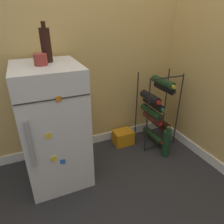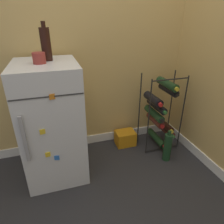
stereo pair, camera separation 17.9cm
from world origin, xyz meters
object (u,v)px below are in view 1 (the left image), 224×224
soda_box (123,137)px  wine_rack (157,110)px  fridge_top_bottle (46,45)px  mini_fridge (54,125)px  loose_bottle_floor (166,143)px  fridge_top_cup (40,60)px

soda_box → wine_rack: bearing=-19.6°
wine_rack → fridge_top_bottle: size_ratio=2.89×
mini_fridge → fridge_top_bottle: 0.60m
soda_box → fridge_top_bottle: size_ratio=0.76×
mini_fridge → soda_box: (0.71, 0.18, -0.40)m
soda_box → loose_bottle_floor: (0.29, -0.36, 0.07)m
mini_fridge → fridge_top_cup: 0.52m
fridge_top_cup → mini_fridge: bearing=46.3°
mini_fridge → fridge_top_bottle: size_ratio=3.58×
wine_rack → fridge_top_bottle: fridge_top_bottle is taller
wine_rack → fridge_top_bottle: bearing=-179.9°
mini_fridge → soda_box: mini_fridge is taller
mini_fridge → fridge_top_bottle: (0.03, 0.06, 0.60)m
mini_fridge → loose_bottle_floor: 1.07m
wine_rack → loose_bottle_floor: wine_rack is taller
loose_bottle_floor → fridge_top_bottle: bearing=165.9°
soda_box → loose_bottle_floor: size_ratio=0.64×
fridge_top_cup → loose_bottle_floor: bearing=-8.5°
wine_rack → soda_box: wine_rack is taller
soda_box → fridge_top_cup: fridge_top_cup is taller
wine_rack → loose_bottle_floor: 0.35m
loose_bottle_floor → mini_fridge: bearing=169.8°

